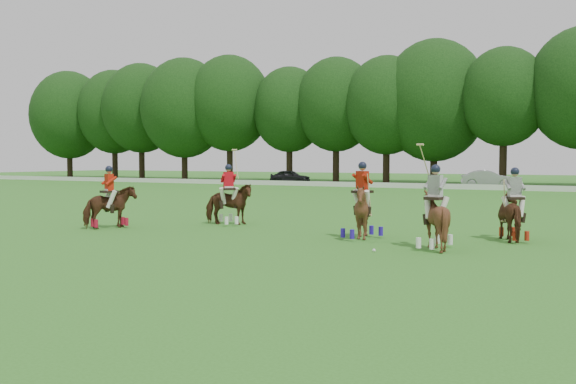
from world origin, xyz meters
The scene contains 11 objects.
ground centered at (0.00, 0.00, 0.00)m, with size 180.00×180.00×0.00m, color #327321.
tree_line centered at (0.26, 48.05, 8.23)m, with size 117.98×14.32×14.75m.
boundary_rail centered at (0.00, 38.00, 0.22)m, with size 120.00×0.10×0.44m, color white.
car_left centered at (-19.62, 42.50, 0.68)m, with size 1.61×4.00×1.36m, color black.
car_mid centered at (-0.35, 42.50, 0.75)m, with size 1.59×4.55×1.50m, color #9D9DA2.
polo_red_a centered at (-6.22, 2.83, 0.80)m, with size 1.54×1.98×2.24m.
polo_red_b centered at (-3.09, 5.82, 0.81)m, with size 2.05×2.04×2.82m.
polo_red_c centered at (2.93, 4.15, 0.87)m, with size 1.88×1.97×2.40m.
polo_stripe_a centered at (7.17, 5.88, 0.80)m, with size 1.58×1.96×2.23m.
polo_stripe_b centered at (5.51, 3.01, 0.84)m, with size 1.55×1.68×2.87m.
polo_ball centered at (4.21, 1.71, 0.04)m, with size 0.09×0.09×0.09m, color white.
Camera 1 is at (10.12, -14.45, 2.50)m, focal length 40.00 mm.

